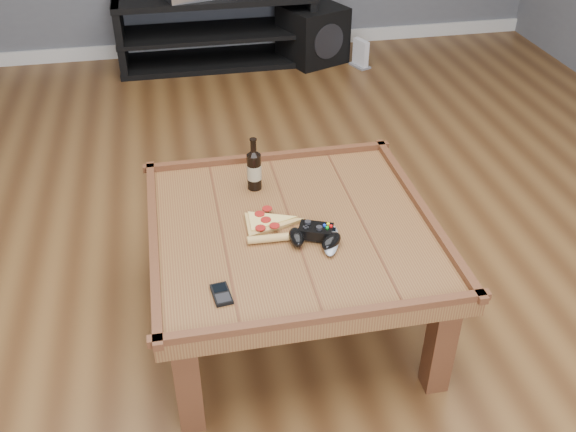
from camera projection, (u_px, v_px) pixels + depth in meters
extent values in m
plane|color=#4A2C15|center=(292.00, 318.00, 2.53)|extent=(6.00, 6.00, 0.00)
cube|color=silver|center=(214.00, 45.00, 4.91)|extent=(5.00, 0.02, 0.10)
cube|color=brown|center=(293.00, 233.00, 2.29)|extent=(1.00, 1.00, 0.06)
cube|color=#482013|center=(188.00, 383.00, 2.01)|extent=(0.08, 0.08, 0.39)
cube|color=#482013|center=(440.00, 345.00, 2.15)|extent=(0.08, 0.08, 0.39)
cube|color=#482013|center=(174.00, 229.00, 2.69)|extent=(0.08, 0.08, 0.39)
cube|color=#482013|center=(367.00, 207.00, 2.82)|extent=(0.08, 0.08, 0.39)
cube|color=#482013|center=(269.00, 156.00, 2.66)|extent=(1.03, 0.03, 0.03)
cube|color=#482013|center=(326.00, 317.00, 1.87)|extent=(1.03, 0.03, 0.03)
cube|color=#482013|center=(422.00, 208.00, 2.34)|extent=(0.03, 1.03, 0.03)
cube|color=#482013|center=(154.00, 239.00, 2.19)|extent=(0.03, 1.03, 0.03)
cube|color=black|center=(216.00, 32.00, 4.61)|extent=(1.40, 0.45, 0.03)
cube|color=black|center=(218.00, 60.00, 4.73)|extent=(1.40, 0.45, 0.04)
cube|color=black|center=(121.00, 36.00, 4.49)|extent=(0.05, 0.44, 0.50)
cube|color=black|center=(307.00, 24.00, 4.71)|extent=(0.05, 0.44, 0.50)
cylinder|color=black|center=(254.00, 172.00, 2.44)|extent=(0.05, 0.05, 0.15)
cone|color=black|center=(254.00, 152.00, 2.39)|extent=(0.05, 0.05, 0.03)
cylinder|color=black|center=(253.00, 146.00, 2.37)|extent=(0.02, 0.02, 0.05)
cylinder|color=black|center=(253.00, 139.00, 2.36)|extent=(0.03, 0.03, 0.01)
cylinder|color=tan|center=(254.00, 172.00, 2.44)|extent=(0.06, 0.06, 0.06)
cube|color=black|center=(316.00, 231.00, 2.20)|extent=(0.13, 0.11, 0.04)
ellipsoid|color=black|center=(296.00, 237.00, 2.18)|extent=(0.05, 0.10, 0.05)
ellipsoid|color=black|center=(331.00, 241.00, 2.16)|extent=(0.10, 0.10, 0.05)
cylinder|color=black|center=(308.00, 223.00, 2.20)|extent=(0.02, 0.02, 0.01)
cylinder|color=black|center=(319.00, 228.00, 2.18)|extent=(0.02, 0.02, 0.01)
cylinder|color=yellow|center=(328.00, 224.00, 2.20)|extent=(0.01, 0.01, 0.01)
cylinder|color=red|center=(331.00, 226.00, 2.19)|extent=(0.01, 0.01, 0.01)
cylinder|color=#0C33CC|center=(325.00, 226.00, 2.19)|extent=(0.01, 0.01, 0.01)
cylinder|color=#0C9919|center=(327.00, 228.00, 2.18)|extent=(0.01, 0.01, 0.01)
cylinder|color=tan|center=(270.00, 238.00, 2.19)|extent=(0.16, 0.03, 0.03)
cylinder|color=maroon|center=(260.00, 228.00, 2.23)|extent=(0.04, 0.04, 0.00)
cylinder|color=maroon|center=(275.00, 226.00, 2.24)|extent=(0.04, 0.04, 0.00)
cylinder|color=maroon|center=(266.00, 220.00, 2.27)|extent=(0.04, 0.04, 0.00)
cylinder|color=maroon|center=(260.00, 214.00, 2.30)|extent=(0.04, 0.04, 0.00)
cylinder|color=maroon|center=(267.00, 209.00, 2.32)|extent=(0.04, 0.04, 0.00)
cube|color=black|center=(221.00, 294.00, 1.97)|extent=(0.06, 0.10, 0.01)
cube|color=black|center=(220.00, 288.00, 1.98)|extent=(0.05, 0.04, 0.00)
cube|color=black|center=(223.00, 298.00, 1.94)|extent=(0.05, 0.05, 0.00)
ellipsoid|color=gray|center=(331.00, 240.00, 2.18)|extent=(0.10, 0.18, 0.03)
cube|color=black|center=(332.00, 229.00, 2.21)|extent=(0.03, 0.03, 0.00)
cube|color=black|center=(331.00, 240.00, 2.16)|extent=(0.05, 0.06, 0.00)
cube|color=black|center=(312.00, 34.00, 4.68)|extent=(0.52, 0.52, 0.40)
cylinder|color=black|center=(329.00, 41.00, 4.54)|extent=(0.24, 0.11, 0.25)
cube|color=gray|center=(360.00, 66.00, 4.68)|extent=(0.14, 0.18, 0.01)
cube|color=white|center=(361.00, 52.00, 4.62)|extent=(0.09, 0.15, 0.18)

